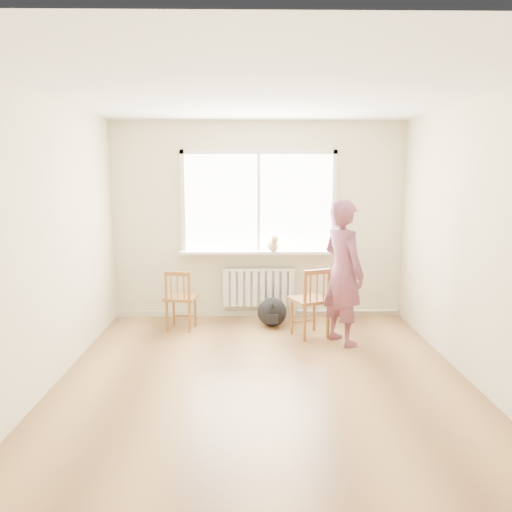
{
  "coord_description": "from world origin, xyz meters",
  "views": [
    {
      "loc": [
        -0.15,
        -4.6,
        1.98
      ],
      "look_at": [
        -0.05,
        1.2,
        1.03
      ],
      "focal_mm": 35.0,
      "sensor_mm": 36.0,
      "label": 1
    }
  ],
  "objects_px": {
    "chair_left": "(180,300)",
    "person": "(343,273)",
    "chair_right": "(312,302)",
    "cat": "(273,244)",
    "backpack": "(272,312)"
  },
  "relations": [
    {
      "from": "chair_left",
      "to": "person",
      "type": "distance_m",
      "value": 2.1
    },
    {
      "from": "person",
      "to": "cat",
      "type": "distance_m",
      "value": 1.25
    },
    {
      "from": "backpack",
      "to": "chair_right",
      "type": "bearing_deg",
      "value": -43.28
    },
    {
      "from": "backpack",
      "to": "chair_left",
      "type": "bearing_deg",
      "value": -173.89
    },
    {
      "from": "chair_right",
      "to": "cat",
      "type": "distance_m",
      "value": 1.07
    },
    {
      "from": "chair_left",
      "to": "backpack",
      "type": "height_order",
      "value": "chair_left"
    },
    {
      "from": "chair_right",
      "to": "backpack",
      "type": "height_order",
      "value": "chair_right"
    },
    {
      "from": "chair_right",
      "to": "backpack",
      "type": "relative_size",
      "value": 2.25
    },
    {
      "from": "chair_left",
      "to": "backpack",
      "type": "relative_size",
      "value": 2.04
    },
    {
      "from": "person",
      "to": "backpack",
      "type": "relative_size",
      "value": 4.41
    },
    {
      "from": "chair_right",
      "to": "cat",
      "type": "height_order",
      "value": "cat"
    },
    {
      "from": "chair_left",
      "to": "cat",
      "type": "distance_m",
      "value": 1.45
    },
    {
      "from": "chair_left",
      "to": "person",
      "type": "bearing_deg",
      "value": 173.55
    },
    {
      "from": "chair_right",
      "to": "backpack",
      "type": "xyz_separation_m",
      "value": [
        -0.46,
        0.44,
        -0.25
      ]
    },
    {
      "from": "backpack",
      "to": "cat",
      "type": "bearing_deg",
      "value": 85.6
    }
  ]
}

